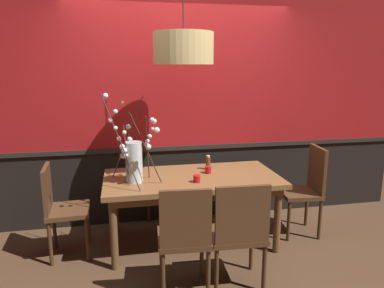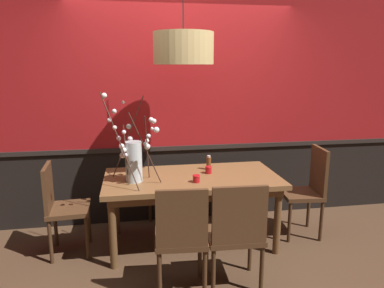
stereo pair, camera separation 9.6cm
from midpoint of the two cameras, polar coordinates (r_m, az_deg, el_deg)
ground_plane at (r=3.91m, az=-0.73°, el=-15.51°), size 24.00×24.00×0.00m
back_wall at (r=4.17m, az=-2.55°, el=6.15°), size 5.57×0.14×2.77m
dining_table at (r=3.65m, az=-0.76°, el=-6.46°), size 1.76×0.89×0.73m
chair_far_side_left at (r=4.49m, az=-5.81°, el=-4.44°), size 0.44×0.46×0.97m
chair_near_side_left at (r=2.88m, az=-2.23°, el=-14.39°), size 0.44×0.44×0.95m
chair_head_west_end at (r=3.70m, az=-21.08°, el=-9.21°), size 0.42×0.44×0.91m
chair_near_side_right at (r=2.99m, az=6.53°, el=-13.56°), size 0.48×0.42×0.93m
chair_far_side_right at (r=4.56m, az=1.00°, el=-3.99°), size 0.45×0.42×0.98m
chair_head_east_end at (r=4.09m, az=17.28°, el=-6.49°), size 0.44×0.44×0.98m
vase_with_blossoms at (r=3.43m, az=-10.11°, el=-2.55°), size 0.54×0.69×0.88m
candle_holder_nearer_center at (r=3.43m, az=-0.03°, el=-5.58°), size 0.07×0.07×0.07m
candle_holder_nearer_edge at (r=3.71m, az=1.86°, el=-4.14°), size 0.07×0.07×0.08m
condiment_bottle at (r=3.84m, az=1.87°, el=-3.03°), size 0.05×0.05×0.16m
pendant_lamp at (r=3.49m, az=-2.22°, el=15.08°), size 0.58×0.58×0.93m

